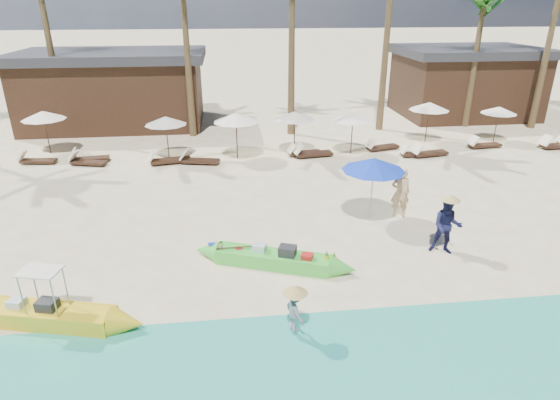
{
  "coord_description": "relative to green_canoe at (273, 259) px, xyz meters",
  "views": [
    {
      "loc": [
        -1.52,
        -11.71,
        7.02
      ],
      "look_at": [
        0.1,
        2.0,
        1.1
      ],
      "focal_mm": 30.0,
      "sensor_mm": 36.0,
      "label": 1
    }
  ],
  "objects": [
    {
      "name": "resort_parasol_9",
      "position": [
        13.12,
        11.33,
        1.47
      ],
      "size": [
        1.83,
        1.83,
        1.88
      ],
      "color": "#351E16",
      "rests_on": "ground"
    },
    {
      "name": "lounger_9_right",
      "position": [
        15.56,
        9.72,
        -0.01
      ],
      "size": [
        1.96,
        0.76,
        0.65
      ],
      "rotation": [
        0.0,
        0.0,
        0.09
      ],
      "color": "#351E16",
      "rests_on": "ground"
    },
    {
      "name": "resort_parasol_3",
      "position": [
        -9.88,
        11.92,
        1.68
      ],
      "size": [
        2.06,
        2.06,
        2.12
      ],
      "color": "#351E16",
      "rests_on": "ground"
    },
    {
      "name": "green_canoe",
      "position": [
        0.0,
        0.0,
        0.0
      ],
      "size": [
        5.06,
        2.21,
        0.67
      ],
      "rotation": [
        0.0,
        0.0,
        -0.37
      ],
      "color": "green",
      "rests_on": "ground"
    },
    {
      "name": "vendor_green",
      "position": [
        5.17,
        0.16,
        0.66
      ],
      "size": [
        1.05,
        0.95,
        1.77
      ],
      "primitive_type": "imported",
      "rotation": [
        0.0,
        0.0,
        -0.39
      ],
      "color": "#15163A",
      "rests_on": "ground"
    },
    {
      "name": "lounger_9_left",
      "position": [
        11.92,
        10.27,
        -0.03
      ],
      "size": [
        1.79,
        0.72,
        0.59
      ],
      "rotation": [
        0.0,
        0.0,
        0.11
      ],
      "color": "#351E16",
      "rests_on": "ground"
    },
    {
      "name": "wet_sand_strip",
      "position": [
        0.35,
        -4.82,
        -0.22
      ],
      "size": [
        240.0,
        4.5,
        0.01
      ],
      "primitive_type": "cube",
      "color": "tan",
      "rests_on": "ground"
    },
    {
      "name": "yellow_canoe",
      "position": [
        -5.67,
        -1.94,
        0.01
      ],
      "size": [
        5.53,
        1.73,
        1.46
      ],
      "rotation": [
        0.0,
        0.0,
        -0.25
      ],
      "color": "gold",
      "rests_on": "ground"
    },
    {
      "name": "resort_parasol_6",
      "position": [
        2.17,
        10.64,
        1.63
      ],
      "size": [
        2.0,
        2.0,
        2.06
      ],
      "color": "#351E16",
      "rests_on": "ground"
    },
    {
      "name": "lounger_5_left",
      "position": [
        -2.54,
        9.41,
        -0.02
      ],
      "size": [
        1.89,
        0.94,
        0.62
      ],
      "rotation": [
        0.0,
        0.0,
        -0.22
      ],
      "color": "#351E16",
      "rests_on": "ground"
    },
    {
      "name": "resort_parasol_4",
      "position": [
        -3.96,
        10.51,
        1.59
      ],
      "size": [
        1.96,
        1.96,
        2.02
      ],
      "color": "#351E16",
      "rests_on": "ground"
    },
    {
      "name": "lounger_6_left",
      "position": [
        2.5,
        10.08,
        -0.04
      ],
      "size": [
        1.72,
        0.73,
        0.57
      ],
      "rotation": [
        0.0,
        0.0,
        0.14
      ],
      "color": "#351E16",
      "rests_on": "ground"
    },
    {
      "name": "resort_parasol_7",
      "position": [
        4.93,
        10.11,
        1.62
      ],
      "size": [
        1.99,
        1.99,
        2.05
      ],
      "color": "#351E16",
      "rests_on": "ground"
    },
    {
      "name": "lounger_3_left",
      "position": [
        -10.01,
        10.33,
        -0.04
      ],
      "size": [
        1.71,
        0.69,
        0.57
      ],
      "rotation": [
        0.0,
        0.0,
        -0.11
      ],
      "color": "#351E16",
      "rests_on": "ground"
    },
    {
      "name": "ground",
      "position": [
        0.35,
        0.18,
        -0.23
      ],
      "size": [
        240.0,
        240.0,
        0.0
      ],
      "primitive_type": "plane",
      "color": "beige",
      "rests_on": "ground"
    },
    {
      "name": "resort_parasol_5",
      "position": [
        -0.68,
        10.02,
        1.77
      ],
      "size": [
        2.14,
        2.14,
        2.21
      ],
      "color": "#351E16",
      "rests_on": "ground"
    },
    {
      "name": "lounger_7_right",
      "position": [
        7.9,
        9.26,
        -0.04
      ],
      "size": [
        1.66,
        0.57,
        0.56
      ],
      "rotation": [
        0.0,
        0.0,
        -0.04
      ],
      "color": "#351E16",
      "rests_on": "ground"
    },
    {
      "name": "tourist",
      "position": [
        4.72,
        2.8,
        0.68
      ],
      "size": [
        0.72,
        0.53,
        1.8
      ],
      "primitive_type": "imported",
      "rotation": [
        0.0,
        0.0,
        2.99
      ],
      "color": "#DCAF76",
      "rests_on": "ground"
    },
    {
      "name": "pavilion_east",
      "position": [
        14.35,
        17.68,
        1.97
      ],
      "size": [
        8.8,
        6.6,
        4.3
      ],
      "color": "#351E16",
      "rests_on": "ground"
    },
    {
      "name": "lounger_3_right",
      "position": [
        -7.71,
        10.28,
        -0.02
      ],
      "size": [
        1.86,
        0.79,
        0.61
      ],
      "rotation": [
        0.0,
        0.0,
        0.13
      ],
      "color": "#351E16",
      "rests_on": "ground"
    },
    {
      "name": "lounger_7_left",
      "position": [
        6.57,
        10.51,
        -0.03
      ],
      "size": [
        1.84,
        1.0,
        0.6
      ],
      "rotation": [
        0.0,
        0.0,
        0.27
      ],
      "color": "#351E16",
      "rests_on": "ground"
    },
    {
      "name": "resort_parasol_8",
      "position": [
        9.42,
        11.68,
        1.69
      ],
      "size": [
        2.07,
        2.07,
        2.13
      ],
      "color": "#351E16",
      "rests_on": "ground"
    },
    {
      "name": "lounger_4_left",
      "position": [
        -7.63,
        9.83,
        -0.03
      ],
      "size": [
        1.78,
        0.93,
        0.58
      ],
      "rotation": [
        0.0,
        0.0,
        -0.25
      ],
      "color": "#351E16",
      "rests_on": "ground"
    },
    {
      "name": "lounger_6_right",
      "position": [
        2.87,
        9.79,
        -0.01
      ],
      "size": [
        1.95,
        0.82,
        0.64
      ],
      "rotation": [
        0.0,
        0.0,
        0.13
      ],
      "color": "#351E16",
      "rests_on": "ground"
    },
    {
      "name": "pavilion_west",
      "position": [
        -7.65,
        17.68,
        1.96
      ],
      "size": [
        10.8,
        6.6,
        4.3
      ],
      "color": "#351E16",
      "rests_on": "ground"
    },
    {
      "name": "blue_umbrella",
      "position": [
        3.6,
        2.54,
        1.83
      ],
      "size": [
        2.11,
        2.11,
        2.27
      ],
      "color": "#99999E",
      "rests_on": "ground"
    },
    {
      "name": "vendor_yellow",
      "position": [
        0.16,
        -3.1,
        0.47
      ],
      "size": [
        0.6,
        0.76,
        1.04
      ],
      "primitive_type": "imported",
      "rotation": [
        0.0,
        0.0,
        1.94
      ],
      "color": "gray",
      "rests_on": "ground"
    },
    {
      "name": "lounger_8_left",
      "position": [
        8.52,
        9.23,
        -0.02
      ],
      "size": [
        1.89,
        0.86,
        0.62
      ],
      "rotation": [
        0.0,
        0.0,
        0.17
      ],
      "color": "#351E16",
      "rests_on": "ground"
    },
    {
      "name": "lounger_4_right",
      "position": [
        -3.93,
        9.58,
        -0.01
      ],
      "size": [
        2.01,
        0.93,
        0.66
      ],
      "rotation": [
        0.0,
        0.0,
        0.18
      ],
      "color": "#351E16",
      "rests_on": "ground"
    }
  ]
}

